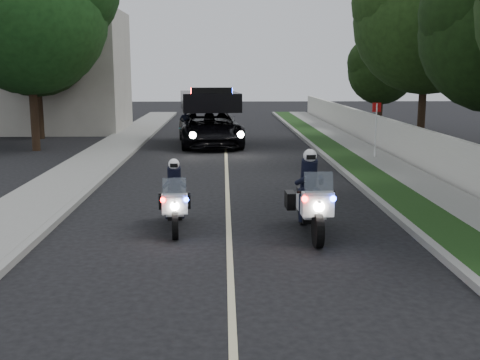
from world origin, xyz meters
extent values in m
plane|color=black|center=(0.00, 0.00, 0.00)|extent=(120.00, 120.00, 0.00)
cube|color=gray|center=(4.10, 10.00, 0.07)|extent=(0.20, 60.00, 0.15)
cube|color=#193814|center=(4.80, 10.00, 0.08)|extent=(1.20, 60.00, 0.16)
cube|color=gray|center=(6.10, 10.00, 0.08)|extent=(1.40, 60.00, 0.16)
cube|color=beige|center=(7.10, 10.00, 0.75)|extent=(0.22, 60.00, 1.50)
cube|color=gray|center=(-4.10, 10.00, 0.07)|extent=(0.20, 60.00, 0.15)
cube|color=gray|center=(-5.20, 10.00, 0.08)|extent=(2.00, 60.00, 0.16)
cube|color=#A8A396|center=(-10.00, 26.00, 3.50)|extent=(8.00, 6.00, 7.00)
cube|color=#BFB78C|center=(0.00, 10.00, 0.00)|extent=(0.12, 50.00, 0.01)
imported|color=black|center=(-0.75, 18.96, 0.00)|extent=(3.44, 6.44, 3.01)
imported|color=black|center=(-1.98, 19.75, 0.00)|extent=(0.66, 1.61, 0.82)
imported|color=black|center=(-1.98, 19.75, 0.00)|extent=(0.59, 0.43, 1.54)
camera|label=1|loc=(-0.11, -9.16, 3.57)|focal=43.73mm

